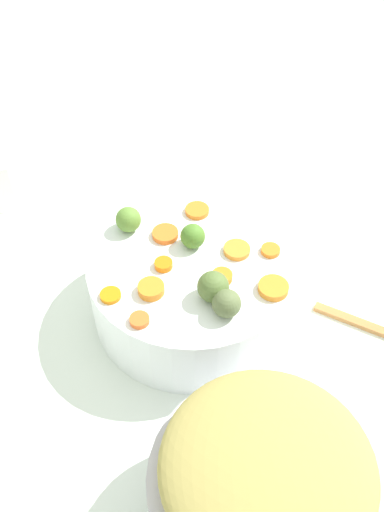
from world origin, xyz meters
name	(u,v)px	position (x,y,z in m)	size (l,w,h in m)	color
tabletop	(166,318)	(0.00, 0.00, 0.01)	(2.40, 2.40, 0.02)	white
serving_bowl_carrots	(192,286)	(-0.02, -0.03, 0.07)	(0.29, 0.29, 0.10)	white
metal_pot	(260,499)	(-0.28, 0.13, 0.08)	(0.24, 0.24, 0.11)	#B7B1C2
stuffing_mound	(267,466)	(-0.28, 0.13, 0.16)	(0.21, 0.21, 0.06)	#A8964E
carrot_slice_0	(165,234)	(0.04, -0.04, 0.13)	(0.04, 0.04, 0.01)	orange
carrot_slice_1	(139,320)	(-0.04, 0.08, 0.13)	(0.02, 0.02, 0.01)	orange
carrot_slice_2	(222,277)	(-0.07, -0.04, 0.13)	(0.03, 0.03, 0.01)	orange
carrot_slice_3	(273,288)	(-0.13, -0.07, 0.13)	(0.04, 0.04, 0.01)	orange
carrot_slice_4	(161,262)	(0.00, 0.00, 0.13)	(0.02, 0.02, 0.01)	orange
carrot_slice_5	(197,211)	(0.04, -0.11, 0.13)	(0.04, 0.04, 0.01)	orange
carrot_slice_6	(111,295)	(0.01, 0.08, 0.13)	(0.03, 0.03, 0.01)	orange
carrot_slice_7	(271,250)	(-0.09, -0.12, 0.13)	(0.03, 0.03, 0.01)	orange
carrot_slice_8	(237,250)	(-0.05, -0.09, 0.13)	(0.04, 0.04, 0.01)	orange
carrot_slice_9	(151,289)	(-0.02, 0.04, 0.13)	(0.03, 0.03, 0.01)	orange
brussels_sprout_0	(128,220)	(0.09, -0.02, 0.14)	(0.04, 0.04, 0.04)	olive
brussels_sprout_1	(224,306)	(-0.11, 0.00, 0.14)	(0.04, 0.04, 0.04)	#5D6C41
brussels_sprout_2	(194,237)	(0.00, -0.06, 0.14)	(0.03, 0.03, 0.03)	#4E7E2A
brussels_sprout_3	(213,287)	(-0.08, -0.01, 0.15)	(0.04, 0.04, 0.04)	#566D35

